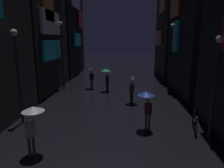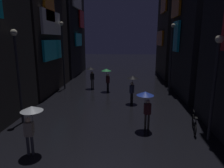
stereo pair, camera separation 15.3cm
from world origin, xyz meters
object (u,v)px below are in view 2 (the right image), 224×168
streetlamp_right_far (172,51)px  streetlamp_right_near (215,76)px  pedestrian_foreground_left_blue (146,100)px  streetlamp_left_near (17,66)px  pedestrian_near_crossing_black (91,72)px  pedestrian_midstreet_centre_green (107,74)px  pedestrian_midstreet_left_clear (31,117)px  streetlamp_left_far (63,49)px  bicycle_parked_at_storefront (194,124)px  pedestrian_far_right_black (132,82)px

streetlamp_right_far → streetlamp_right_near: size_ratio=1.23×
pedestrian_foreground_left_blue → streetlamp_left_near: bearing=176.1°
pedestrian_near_crossing_black → pedestrian_midstreet_centre_green: same height
pedestrian_midstreet_left_clear → streetlamp_right_near: (7.85, 1.82, 1.46)m
streetlamp_left_far → bicycle_parked_at_storefront: bearing=-41.9°
pedestrian_midstreet_centre_green → streetlamp_right_far: size_ratio=0.35×
pedestrian_far_right_black → streetlamp_left_far: (-6.46, 4.18, 2.22)m
pedestrian_midstreet_left_clear → pedestrian_foreground_left_blue: (4.89, 2.70, 0.00)m
pedestrian_far_right_black → streetlamp_right_near: (3.54, -5.33, 1.46)m
pedestrian_midstreet_left_clear → streetlamp_right_far: streetlamp_right_far is taller
streetlamp_right_near → streetlamp_left_far: streetlamp_left_far is taller
streetlamp_left_near → streetlamp_right_near: size_ratio=1.07×
pedestrian_near_crossing_black → streetlamp_left_far: (-2.60, -0.33, 2.22)m
pedestrian_midstreet_centre_green → streetlamp_right_near: size_ratio=0.43×
pedestrian_far_right_black → streetlamp_right_near: size_ratio=0.43×
pedestrian_midstreet_left_clear → streetlamp_left_far: bearing=100.7°
pedestrian_far_right_black → pedestrian_foreground_left_blue: 4.48m
pedestrian_far_right_black → pedestrian_near_crossing_black: size_ratio=1.00×
streetlamp_right_far → bicycle_parked_at_storefront: bearing=-92.8°
streetlamp_right_near → streetlamp_left_near: bearing=172.2°
bicycle_parked_at_storefront → streetlamp_left_near: bearing=177.1°
streetlamp_right_far → streetlamp_left_far: 10.01m
streetlamp_left_near → streetlamp_left_far: size_ratio=0.83×
pedestrian_midstreet_centre_green → streetlamp_left_far: size_ratio=0.33×
streetlamp_right_near → pedestrian_foreground_left_blue: bearing=163.4°
streetlamp_left_near → streetlamp_right_near: 10.09m
bicycle_parked_at_storefront → pedestrian_midstreet_centre_green: bearing=124.3°
pedestrian_foreground_left_blue → streetlamp_left_far: (-7.04, 8.62, 2.22)m
pedestrian_far_right_black → pedestrian_midstreet_centre_green: size_ratio=1.00×
pedestrian_near_crossing_black → streetlamp_left_far: size_ratio=0.33×
streetlamp_right_far → streetlamp_left_far: size_ratio=0.96×
bicycle_parked_at_storefront → pedestrian_near_crossing_black: bearing=128.0°
pedestrian_foreground_left_blue → bicycle_parked_at_storefront: 2.86m
pedestrian_far_right_black → pedestrian_midstreet_centre_green: bearing=123.2°
pedestrian_near_crossing_black → streetlamp_right_near: size_ratio=0.43×
pedestrian_near_crossing_black → streetlamp_right_far: 7.72m
streetlamp_left_near → pedestrian_foreground_left_blue: bearing=-3.9°
pedestrian_midstreet_centre_green → streetlamp_left_near: bearing=-119.8°
pedestrian_midstreet_left_clear → pedestrian_far_right_black: bearing=58.9°
streetlamp_right_far → streetlamp_right_near: (0.00, -9.12, -0.62)m
pedestrian_midstreet_centre_green → streetlamp_right_far: (5.77, 0.37, 2.08)m
streetlamp_right_far → streetlamp_right_near: bearing=-90.0°
streetlamp_right_far → streetlamp_left_far: bearing=177.8°
pedestrian_far_right_black → pedestrian_midstreet_centre_green: (-2.23, 3.41, 0.00)m
pedestrian_far_right_black → bicycle_parked_at_storefront: (3.13, -4.45, -1.28)m
bicycle_parked_at_storefront → streetlamp_right_far: bearing=87.2°
streetlamp_left_near → streetlamp_left_far: bearing=90.0°
pedestrian_midstreet_centre_green → streetlamp_right_far: streetlamp_right_far is taller
pedestrian_midstreet_centre_green → pedestrian_foreground_left_blue: bearing=-70.3°
pedestrian_near_crossing_black → pedestrian_foreground_left_blue: same height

